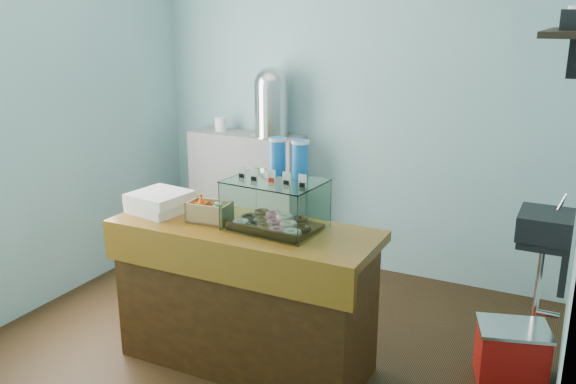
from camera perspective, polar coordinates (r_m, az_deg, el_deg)
The scene contains 9 objects.
ground at distance 4.15m, azimuth -2.11°, elevation -13.91°, with size 3.50×3.50×0.00m, color black.
room_shell at distance 3.60m, azimuth -1.97°, elevation 10.20°, with size 3.54×3.04×2.82m.
counter at distance 3.74m, azimuth -4.07°, elevation -9.58°, with size 1.60×0.60×0.90m.
back_shelf at distance 5.40m, azimuth -3.88°, elevation -0.25°, with size 1.00×0.32×1.10m, color gray.
display_case at distance 3.49m, azimuth -0.95°, elevation -0.76°, with size 0.56×0.43×0.51m.
condiment_crate at distance 3.64m, azimuth -7.44°, elevation -1.85°, with size 0.26×0.17×0.17m.
pastry_boxes at distance 3.87m, azimuth -11.89°, elevation -0.91°, with size 0.37×0.37×0.13m.
coffee_urn at distance 5.08m, azimuth -1.59°, elevation 8.57°, with size 0.31×0.31×0.57m.
red_cooler at distance 3.92m, azimuth 20.16°, elevation -13.99°, with size 0.47×0.40×0.35m.
Camera 1 is at (1.73, -3.14, 2.09)m, focal length 38.00 mm.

